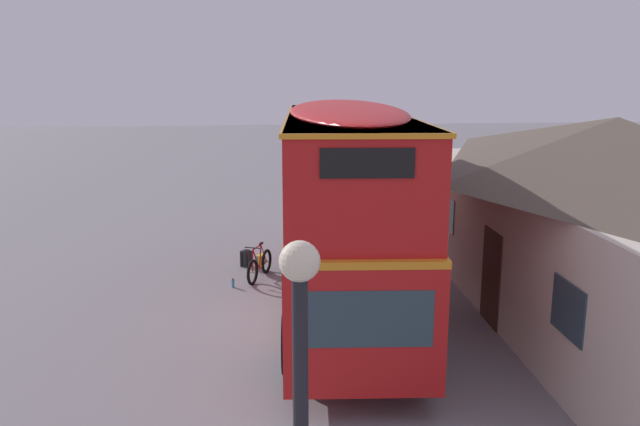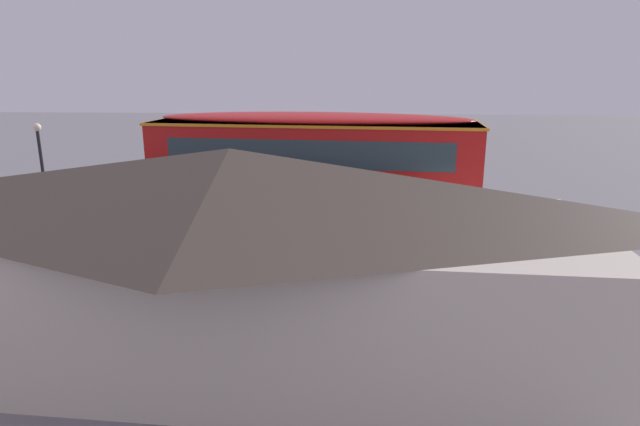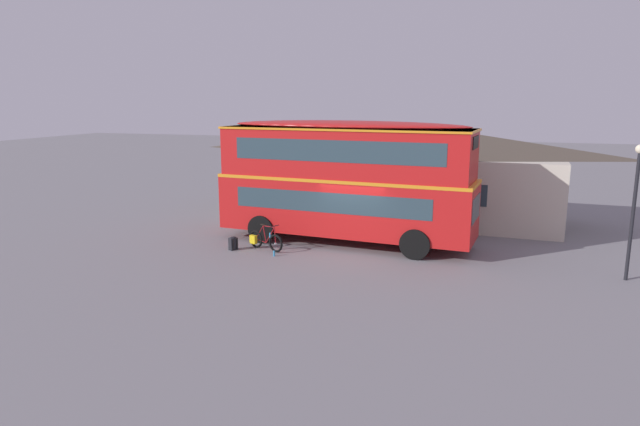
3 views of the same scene
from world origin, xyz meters
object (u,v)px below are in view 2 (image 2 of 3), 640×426
(touring_bicycle, at_px, (394,237))
(water_bottle_blue_sports, at_px, (373,238))
(backpack_on_ground, at_px, (424,238))
(street_lamp, at_px, (43,169))
(double_decker_bus, at_px, (314,184))

(touring_bicycle, relative_size, water_bottle_blue_sports, 6.94)
(touring_bicycle, xyz_separation_m, backpack_on_ground, (-1.11, -0.37, -0.11))
(street_lamp, bearing_deg, water_bottle_blue_sports, -175.92)
(backpack_on_ground, bearing_deg, street_lamp, 2.07)
(touring_bicycle, bearing_deg, street_lamp, 0.55)
(backpack_on_ground, height_order, water_bottle_blue_sports, backpack_on_ground)
(backpack_on_ground, distance_m, water_bottle_blue_sports, 1.84)
(double_decker_bus, distance_m, backpack_on_ground, 4.99)
(street_lamp, bearing_deg, backpack_on_ground, -177.93)
(water_bottle_blue_sports, bearing_deg, touring_bicycle, 134.23)
(backpack_on_ground, relative_size, water_bottle_blue_sports, 2.19)
(backpack_on_ground, bearing_deg, water_bottle_blue_sports, -10.77)
(backpack_on_ground, distance_m, street_lamp, 13.60)
(double_decker_bus, height_order, touring_bicycle, double_decker_bus)
(street_lamp, bearing_deg, double_decker_bus, 169.55)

